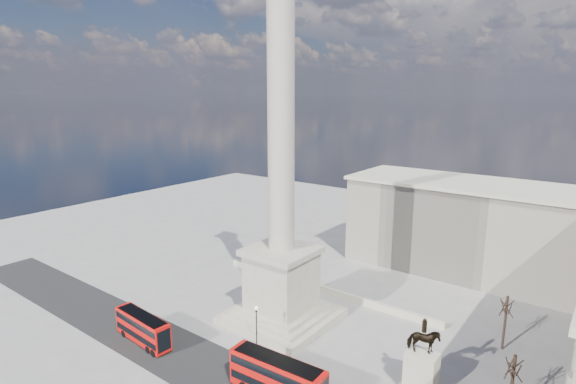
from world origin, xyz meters
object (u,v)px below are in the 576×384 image
(red_bus_b, at_px, (278,378))
(victorian_lamp, at_px, (256,325))
(red_bus_a, at_px, (143,328))
(pedestrian_crossing, at_px, (271,365))
(equestrian_statue, at_px, (422,366))
(nelsons_column, at_px, (281,234))

(red_bus_b, height_order, victorian_lamp, victorian_lamp)
(red_bus_a, distance_m, pedestrian_crossing, 18.17)
(red_bus_a, height_order, equestrian_statue, equestrian_statue)
(victorian_lamp, relative_size, equestrian_statue, 0.70)
(red_bus_a, relative_size, pedestrian_crossing, 5.49)
(red_bus_a, distance_m, red_bus_b, 20.93)
(equestrian_statue, bearing_deg, victorian_lamp, -166.15)
(nelsons_column, distance_m, pedestrian_crossing, 17.53)
(nelsons_column, bearing_deg, pedestrian_crossing, -57.51)
(red_bus_a, height_order, red_bus_b, red_bus_b)
(victorian_lamp, xyz_separation_m, pedestrian_crossing, (4.33, -2.36, -2.68))
(nelsons_column, distance_m, equestrian_statue, 24.47)
(victorian_lamp, bearing_deg, equestrian_statue, 13.85)
(pedestrian_crossing, bearing_deg, equestrian_statue, -99.84)
(pedestrian_crossing, bearing_deg, red_bus_b, -167.40)
(red_bus_a, bearing_deg, equestrian_statue, 24.66)
(victorian_lamp, height_order, pedestrian_crossing, victorian_lamp)
(red_bus_b, height_order, pedestrian_crossing, red_bus_b)
(red_bus_a, bearing_deg, victorian_lamp, 34.00)
(red_bus_a, bearing_deg, pedestrian_crossing, 20.57)
(nelsons_column, distance_m, red_bus_b, 20.26)
(red_bus_a, xyz_separation_m, pedestrian_crossing, (17.37, 5.22, -1.16))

